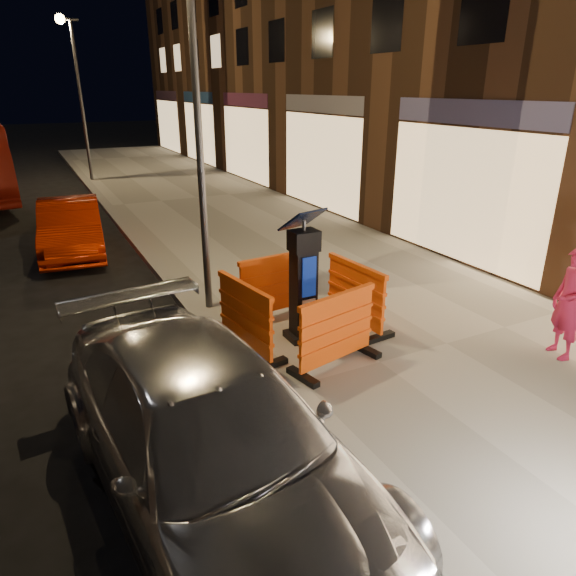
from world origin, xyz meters
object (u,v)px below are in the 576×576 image
barrier_front (337,331)px  parking_kiosk (303,280)px  barrier_bldgside (355,295)px  man (570,304)px  car_silver (214,497)px  barrier_kerbside (245,318)px  car_red (75,253)px  barrier_back (276,286)px

barrier_front → parking_kiosk: bearing=77.5°
barrier_bldgside → man: bearing=-141.5°
parking_kiosk → barrier_front: (0.00, -0.95, -0.42)m
parking_kiosk → car_silver: parking_kiosk is taller
barrier_kerbside → car_red: size_ratio=0.35×
parking_kiosk → car_red: bearing=103.8°
barrier_back → car_silver: size_ratio=0.27×
barrier_bldgside → man: (2.10, -2.18, 0.28)m
parking_kiosk → barrier_kerbside: bearing=172.5°
parking_kiosk → barrier_bldgside: size_ratio=1.40×
barrier_kerbside → barrier_front: bearing=-144.5°
barrier_front → barrier_bldgside: 1.34m
parking_kiosk → barrier_front: bearing=-97.5°
barrier_front → barrier_kerbside: bearing=122.5°
car_red → barrier_back: bearing=-60.3°
barrier_back → car_silver: (-2.30, -3.33, -0.68)m
parking_kiosk → barrier_back: parking_kiosk is taller
barrier_bldgside → man: 3.04m
barrier_front → barrier_back: (0.00, 1.90, 0.00)m
parking_kiosk → barrier_back: (0.00, 0.95, -0.42)m
barrier_bldgside → car_red: 7.70m
car_silver → car_red: (-0.34, 9.17, 0.00)m
man → barrier_front: bearing=-94.6°
barrier_front → barrier_kerbside: (-0.95, 0.95, 0.00)m
barrier_back → barrier_bldgside: 1.34m
barrier_kerbside → car_red: 7.02m
barrier_back → man: size_ratio=0.85×
parking_kiosk → man: size_ratio=1.18×
barrier_bldgside → car_silver: size_ratio=0.27×
barrier_back → barrier_kerbside: bearing=-139.5°
barrier_front → barrier_kerbside: 1.34m
car_red → car_silver: bearing=-82.6°
car_red → barrier_bldgside: bearing=-56.8°
barrier_front → barrier_bldgside: same height
man → barrier_kerbside: bearing=-101.2°
barrier_front → man: man is taller
barrier_back → car_silver: 4.11m
barrier_kerbside → parking_kiosk: bearing=-99.5°
barrier_bldgside → car_silver: 4.09m
barrier_back → barrier_bldgside: size_ratio=1.00×
barrier_bldgside → car_red: size_ratio=0.35×
barrier_kerbside → man: 4.57m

